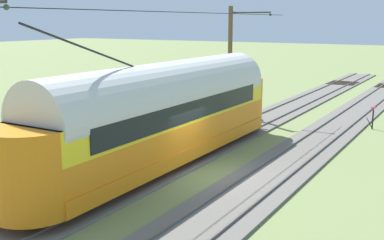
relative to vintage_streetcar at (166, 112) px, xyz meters
The scene contains 7 objects.
ground_plane 3.15m from the vintage_streetcar, behind, with size 220.00×220.00×0.00m, color olive.
track_streetcar_siding 4.86m from the vintage_streetcar, behind, with size 2.80×80.00×0.18m.
track_adjacent_siding 2.20m from the vintage_streetcar, 90.00° to the left, with size 2.80×80.00×0.18m.
vintage_streetcar is the anchor object (origin of this frame).
catenary_pole_foreground 11.54m from the vintage_streetcar, 77.25° to the right, with size 2.83×0.28×6.83m.
overhead_wire_run 4.76m from the vintage_streetcar, 87.96° to the right, with size 2.62×22.61×0.18m.
switch_stand 13.15m from the vintage_streetcar, 117.86° to the right, with size 0.50×0.30×1.24m.
Camera 1 is at (-8.55, 15.58, 5.94)m, focal length 44.64 mm.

